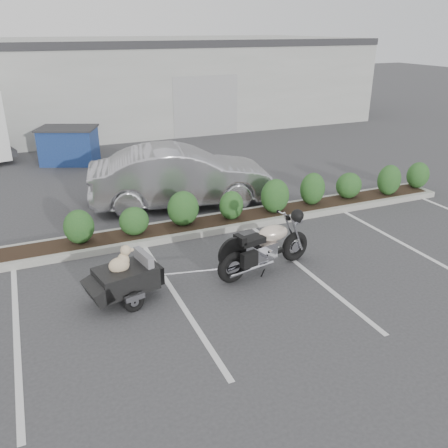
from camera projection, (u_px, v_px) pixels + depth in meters
name	position (u px, v px, depth m)	size (l,w,h in m)	color
ground	(239.00, 268.00, 9.61)	(90.00, 90.00, 0.00)	#38383A
planter_kerb	(238.00, 220.00, 11.81)	(12.00, 1.00, 0.15)	#9E9E93
building	(93.00, 82.00, 23.24)	(26.00, 10.00, 4.00)	#9EA099
motorcycle	(266.00, 248.00, 9.31)	(2.23, 0.93, 1.29)	black
pet_trailer	(125.00, 278.00, 8.33)	(1.81, 1.03, 1.07)	black
sedan	(181.00, 176.00, 12.75)	(1.70, 4.87, 1.61)	#9F9EA5
dumpster	(69.00, 145.00, 16.75)	(2.31, 1.98, 1.28)	navy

